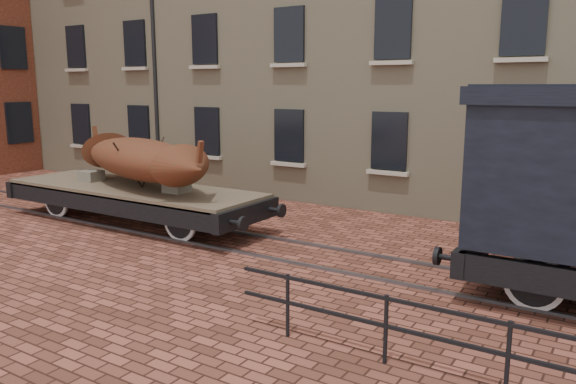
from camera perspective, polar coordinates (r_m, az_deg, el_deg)
The scene contains 4 objects.
ground at distance 13.45m, azimuth -2.16°, elevation -5.66°, with size 90.00×90.00×0.00m, color #51291E.
rail_track at distance 13.44m, azimuth -2.16°, elevation -5.54°, with size 30.00×1.52×0.06m.
flatcar_wagon at distance 16.20m, azimuth -15.53°, elevation -0.16°, with size 8.97×2.43×1.35m.
iron_boat at distance 15.76m, azimuth -14.74°, elevation 3.30°, with size 6.25×3.29×1.53m.
Camera 1 is at (7.33, -10.62, 3.80)m, focal length 35.00 mm.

